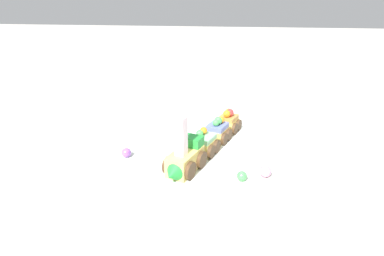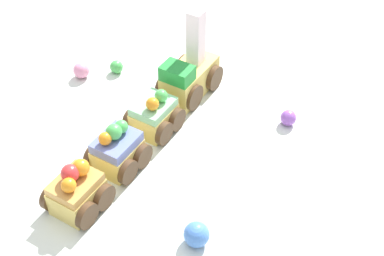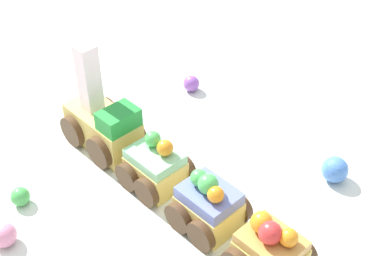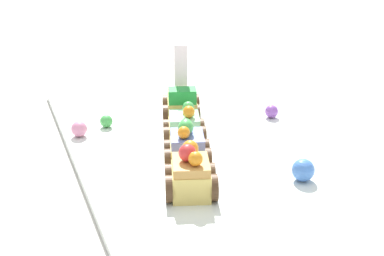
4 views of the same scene
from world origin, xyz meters
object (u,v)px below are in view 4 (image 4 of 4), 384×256
Objects in this scene: cake_train_locomotive at (181,103)px; gumball_purple at (272,111)px; gumball_pink at (79,129)px; cake_car_caramel at (191,175)px; gumball_green at (106,121)px; gumball_blue at (303,170)px; cake_car_mint at (185,129)px; cake_car_blueberry at (187,150)px.

cake_train_locomotive is 5.76× the size of gumball_purple.
gumball_pink reaches higher than gumball_purple.
cake_car_caramel is 3.87× the size of gumball_green.
cake_car_caramel is at bearing 83.63° from gumball_blue.
gumball_pink is (0.03, 0.32, 0.00)m from gumball_purple.
gumball_green is at bearing 58.23° from cake_car_mint.
cake_car_blueberry is at bearing -143.63° from gumball_pink.
cake_car_blueberry is 3.87× the size of gumball_green.
cake_car_mint is 0.19m from gumball_purple.
cake_train_locomotive reaches higher than cake_car_mint.
gumball_green is (0.28, 0.20, -0.00)m from gumball_blue.
gumball_blue is 1.44× the size of gumball_green.
gumball_blue is 0.35m from gumball_pink.
gumball_green is (0.11, 0.10, -0.01)m from cake_car_mint.
cake_car_caramel is 0.15m from gumball_blue.
cake_train_locomotive is 0.26m from cake_car_caramel.
cake_car_blueberry is at bearing 0.13° from cake_car_caramel.
gumball_blue is at bearing -147.74° from cake_train_locomotive.
gumball_purple is (0.06, -0.18, -0.01)m from cake_car_mint.
gumball_blue reaches higher than gumball_pink.
cake_car_caramel reaches higher than cake_car_mint.
gumball_pink is at bearing 76.47° from cake_car_mint.
cake_train_locomotive is at bearing -0.08° from cake_car_blueberry.
cake_train_locomotive is at bearing 74.59° from gumball_purple.
cake_car_caramel is at bearing 132.78° from gumball_purple.
cake_car_blueberry is 1.00× the size of cake_car_caramel.
cake_car_mint is 1.00× the size of cake_car_caramel.
gumball_blue is at bearing -132.15° from cake_car_mint.
cake_train_locomotive is at bearing -96.16° from gumball_green.
cake_car_blueberry is at bearing 179.52° from cake_car_mint.
gumball_pink is at bearing 43.98° from gumball_blue.
cake_train_locomotive reaches higher than gumball_blue.
cake_train_locomotive is 0.13m from gumball_green.
cake_car_caramel is (-0.08, 0.02, -0.00)m from cake_car_blueberry.
cake_train_locomotive reaches higher than cake_car_caramel.
cake_train_locomotive is 0.10m from cake_car_mint.
cake_car_caramel is 3.55× the size of gumball_purple.
gumball_green is 0.05m from gumball_pink.
cake_car_mint is at bearing 107.20° from gumball_purple.
gumball_blue is (-0.17, -0.10, -0.01)m from cake_car_mint.
cake_car_mint is at bearing -179.75° from cake_train_locomotive.
gumball_blue is at bearing 161.28° from gumball_purple.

